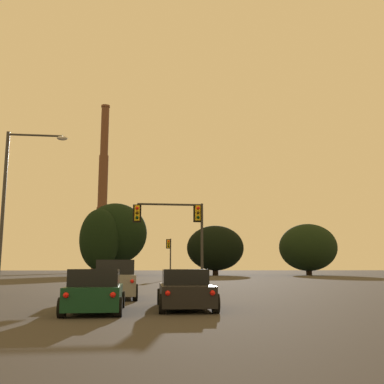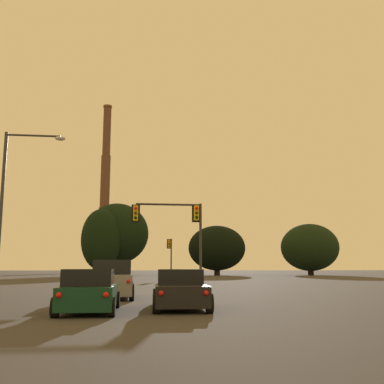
% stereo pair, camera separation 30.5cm
% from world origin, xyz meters
% --- Properties ---
extents(suv_center_lane_front, '(2.21, 4.95, 1.86)m').
position_xyz_m(suv_center_lane_front, '(0.16, 20.93, 0.90)').
color(suv_center_lane_front, gray).
rests_on(suv_center_lane_front, ground_plane).
extents(hatchback_center_lane_second, '(1.91, 4.11, 1.44)m').
position_xyz_m(hatchback_center_lane_second, '(-0.20, 13.78, 0.66)').
color(hatchback_center_lane_second, '#0F3823').
rests_on(hatchback_center_lane_second, ground_plane).
extents(sedan_right_lane_second, '(2.14, 4.76, 1.43)m').
position_xyz_m(sedan_right_lane_second, '(2.96, 14.97, 0.67)').
color(sedan_right_lane_second, black).
rests_on(sedan_right_lane_second, ground_plane).
extents(traffic_light_far_right, '(0.78, 0.50, 5.34)m').
position_xyz_m(traffic_light_far_right, '(5.67, 57.87, 3.51)').
color(traffic_light_far_right, '#2D2D30').
rests_on(traffic_light_far_right, ground_plane).
extents(traffic_light_overhead_right, '(4.98, 0.50, 5.93)m').
position_xyz_m(traffic_light_overhead_right, '(4.10, 28.80, 4.52)').
color(traffic_light_overhead_right, '#2D2D30').
rests_on(traffic_light_overhead_right, ground_plane).
extents(street_lamp, '(3.51, 0.36, 9.37)m').
position_xyz_m(street_lamp, '(-5.90, 24.55, 5.71)').
color(street_lamp, '#38383A').
rests_on(street_lamp, ground_plane).
extents(smokestack, '(6.22, 6.22, 60.13)m').
position_xyz_m(smokestack, '(-10.59, 157.18, 23.52)').
color(smokestack, '#523427').
rests_on(smokestack, ground_plane).
extents(treeline_far_right, '(8.00, 7.20, 13.35)m').
position_xyz_m(treeline_far_right, '(-5.96, 90.08, 7.21)').
color(treeline_far_right, black).
rests_on(treeline_far_right, ground_plane).
extents(treeline_far_left, '(13.35, 12.02, 15.16)m').
position_xyz_m(treeline_far_left, '(-3.06, 94.68, 8.73)').
color(treeline_far_left, black).
rests_on(treeline_far_left, ground_plane).
extents(treeline_center_right, '(12.24, 11.01, 10.78)m').
position_xyz_m(treeline_center_right, '(37.55, 89.85, 5.81)').
color(treeline_center_right, black).
rests_on(treeline_center_right, ground_plane).
extents(treeline_center_left, '(11.89, 10.70, 10.28)m').
position_xyz_m(treeline_center_left, '(17.78, 90.92, 5.62)').
color(treeline_center_left, black).
rests_on(treeline_center_left, ground_plane).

